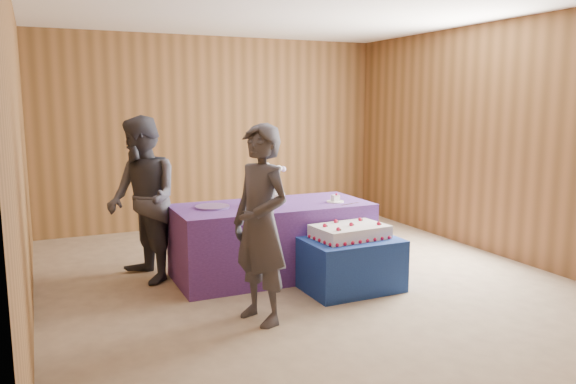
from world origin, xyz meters
TOP-DOWN VIEW (x-y plane):
  - ground at (0.00, 0.00)m, footprint 6.00×6.00m
  - room_shell at (0.00, 0.00)m, footprint 5.04×6.04m
  - cake_table at (0.29, -0.30)m, footprint 0.91×0.71m
  - serving_table at (-0.21, 0.40)m, footprint 2.00×0.91m
  - sheet_cake at (0.30, -0.30)m, footprint 0.75×0.54m
  - vase at (-0.19, 0.40)m, footprint 0.28×0.28m
  - flower_spray at (-0.19, 0.40)m, footprint 0.24×0.25m
  - platter at (-0.83, 0.46)m, footprint 0.37×0.37m
  - plate at (0.43, 0.24)m, footprint 0.24×0.24m
  - cake_slice at (0.43, 0.24)m, footprint 0.08×0.07m
  - knife at (0.52, 0.08)m, footprint 0.26×0.09m
  - guest_left at (-0.78, -0.71)m, footprint 0.56×0.68m
  - guest_right at (-1.46, 0.75)m, footprint 0.79×0.92m

SIDE VIEW (x-z plane):
  - ground at x=0.00m, z-range 0.00..0.00m
  - cake_table at x=0.29m, z-range 0.00..0.50m
  - serving_table at x=-0.21m, z-range 0.00..0.75m
  - sheet_cake at x=0.30m, z-range 0.48..0.64m
  - knife at x=0.52m, z-range 0.75..0.75m
  - plate at x=0.43m, z-range 0.75..0.76m
  - platter at x=-0.83m, z-range 0.75..0.77m
  - cake_slice at x=0.43m, z-range 0.75..0.84m
  - guest_left at x=-0.78m, z-range 0.00..1.63m
  - guest_right at x=-1.46m, z-range 0.00..1.66m
  - vase at x=-0.19m, z-range 0.75..0.98m
  - flower_spray at x=-0.19m, z-range 1.04..1.23m
  - room_shell at x=0.00m, z-range 0.44..3.16m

